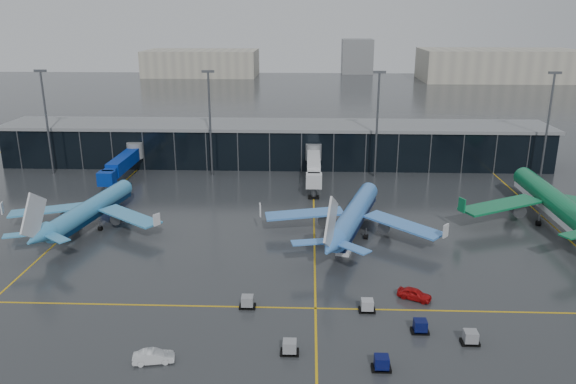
{
  "coord_description": "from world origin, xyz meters",
  "views": [
    {
      "loc": [
        8.86,
        -82.76,
        38.19
      ],
      "look_at": [
        5.0,
        18.0,
        6.0
      ],
      "focal_mm": 35.0,
      "sensor_mm": 36.0,
      "label": 1
    }
  ],
  "objects_px": {
    "airliner_arkefly": "(90,198)",
    "mobile_airstair": "(344,249)",
    "service_van_white": "(154,357)",
    "airliner_aer_lingus": "(555,188)",
    "airliner_klm_near": "(355,203)",
    "service_van_red": "(414,294)",
    "baggage_carts": "(361,329)"
  },
  "relations": [
    {
      "from": "airliner_klm_near",
      "to": "service_van_white",
      "type": "distance_m",
      "value": 48.31
    },
    {
      "from": "airliner_arkefly",
      "to": "airliner_klm_near",
      "type": "bearing_deg",
      "value": 7.1
    },
    {
      "from": "service_van_white",
      "to": "airliner_arkefly",
      "type": "bearing_deg",
      "value": 17.44
    },
    {
      "from": "mobile_airstair",
      "to": "baggage_carts",
      "type": "bearing_deg",
      "value": -74.49
    },
    {
      "from": "mobile_airstair",
      "to": "service_van_white",
      "type": "bearing_deg",
      "value": -112.57
    },
    {
      "from": "service_van_white",
      "to": "airliner_aer_lingus",
      "type": "bearing_deg",
      "value": -64.09
    },
    {
      "from": "airliner_klm_near",
      "to": "mobile_airstair",
      "type": "relative_size",
      "value": 10.61
    },
    {
      "from": "airliner_aer_lingus",
      "to": "baggage_carts",
      "type": "height_order",
      "value": "airliner_aer_lingus"
    },
    {
      "from": "mobile_airstair",
      "to": "airliner_arkefly",
      "type": "bearing_deg",
      "value": -178.92
    },
    {
      "from": "airliner_aer_lingus",
      "to": "service_van_white",
      "type": "bearing_deg",
      "value": -142.61
    },
    {
      "from": "baggage_carts",
      "to": "service_van_white",
      "type": "relative_size",
      "value": 6.44
    },
    {
      "from": "baggage_carts",
      "to": "service_van_red",
      "type": "height_order",
      "value": "baggage_carts"
    },
    {
      "from": "airliner_aer_lingus",
      "to": "mobile_airstair",
      "type": "bearing_deg",
      "value": -157.62
    },
    {
      "from": "mobile_airstair",
      "to": "airliner_aer_lingus",
      "type": "bearing_deg",
      "value": 35.85
    },
    {
      "from": "airliner_klm_near",
      "to": "service_van_red",
      "type": "height_order",
      "value": "airliner_klm_near"
    },
    {
      "from": "mobile_airstair",
      "to": "service_van_red",
      "type": "xyz_separation_m",
      "value": [
        8.94,
        -15.56,
        0.04
      ]
    },
    {
      "from": "service_van_white",
      "to": "mobile_airstair",
      "type": "bearing_deg",
      "value": -47.52
    },
    {
      "from": "service_van_red",
      "to": "service_van_white",
      "type": "relative_size",
      "value": 1.02
    },
    {
      "from": "airliner_klm_near",
      "to": "airliner_aer_lingus",
      "type": "height_order",
      "value": "airliner_aer_lingus"
    },
    {
      "from": "airliner_aer_lingus",
      "to": "mobile_airstair",
      "type": "relative_size",
      "value": 12.17
    },
    {
      "from": "baggage_carts",
      "to": "service_van_white",
      "type": "xyz_separation_m",
      "value": [
        -24.2,
        -6.73,
        0.01
      ]
    },
    {
      "from": "airliner_klm_near",
      "to": "service_van_red",
      "type": "bearing_deg",
      "value": -58.4
    },
    {
      "from": "airliner_klm_near",
      "to": "baggage_carts",
      "type": "relative_size",
      "value": 1.28
    },
    {
      "from": "airliner_klm_near",
      "to": "service_van_white",
      "type": "bearing_deg",
      "value": -106.22
    },
    {
      "from": "baggage_carts",
      "to": "mobile_airstair",
      "type": "xyz_separation_m",
      "value": [
        -0.68,
        25.02,
        0.01
      ]
    },
    {
      "from": "airliner_klm_near",
      "to": "baggage_carts",
      "type": "height_order",
      "value": "airliner_klm_near"
    },
    {
      "from": "airliner_arkefly",
      "to": "mobile_airstair",
      "type": "xyz_separation_m",
      "value": [
        46.45,
        -10.61,
        -4.78
      ]
    },
    {
      "from": "airliner_aer_lingus",
      "to": "airliner_arkefly",
      "type": "bearing_deg",
      "value": -175.81
    },
    {
      "from": "airliner_klm_near",
      "to": "service_van_white",
      "type": "height_order",
      "value": "airliner_klm_near"
    },
    {
      "from": "airliner_klm_near",
      "to": "baggage_carts",
      "type": "distance_m",
      "value": 34.24
    },
    {
      "from": "airliner_klm_near",
      "to": "mobile_airstair",
      "type": "xyz_separation_m",
      "value": [
        -2.24,
        -8.79,
        -5.16
      ]
    },
    {
      "from": "airliner_arkefly",
      "to": "service_van_red",
      "type": "height_order",
      "value": "airliner_arkefly"
    }
  ]
}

